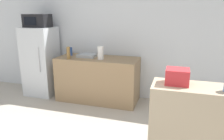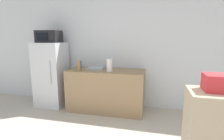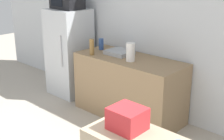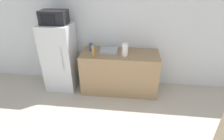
{
  "view_description": "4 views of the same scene",
  "coord_description": "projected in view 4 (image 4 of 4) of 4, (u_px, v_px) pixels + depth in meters",
  "views": [
    {
      "loc": [
        1.32,
        -1.41,
        1.84
      ],
      "look_at": [
        0.3,
        1.92,
        0.88
      ],
      "focal_mm": 35.0,
      "sensor_mm": 36.0,
      "label": 1
    },
    {
      "loc": [
        0.78,
        -0.95,
        1.61
      ],
      "look_at": [
        0.09,
        1.9,
        1.06
      ],
      "focal_mm": 28.0,
      "sensor_mm": 36.0,
      "label": 2
    },
    {
      "loc": [
        2.51,
        -0.7,
        2.17
      ],
      "look_at": [
        0.19,
        1.82,
        1.02
      ],
      "focal_mm": 50.0,
      "sensor_mm": 36.0,
      "label": 3
    },
    {
      "loc": [
        -0.0,
        -0.77,
        2.35
      ],
      "look_at": [
        -0.3,
        1.83,
        0.93
      ],
      "focal_mm": 28.0,
      "sensor_mm": 36.0,
      "label": 4
    }
  ],
  "objects": [
    {
      "name": "sink_basin",
      "position": [
        109.0,
        51.0,
        3.74
      ],
      "size": [
        0.37,
        0.32,
        0.06
      ],
      "primitive_type": "cube",
      "color": "#9EA3A8",
      "rests_on": "counter"
    },
    {
      "name": "bottle_tall",
      "position": [
        93.0,
        51.0,
        3.46
      ],
      "size": [
        0.07,
        0.07,
        0.24
      ],
      "primitive_type": "cylinder",
      "color": "olive",
      "rests_on": "counter"
    },
    {
      "name": "wall_back",
      "position": [
        132.0,
        30.0,
        3.82
      ],
      "size": [
        8.0,
        0.06,
        2.6
      ],
      "primitive_type": "cube",
      "color": "silver",
      "rests_on": "ground_plane"
    },
    {
      "name": "bottle_short",
      "position": [
        91.0,
        47.0,
        3.77
      ],
      "size": [
        0.08,
        0.08,
        0.17
      ],
      "primitive_type": "cylinder",
      "color": "#2D4C8C",
      "rests_on": "counter"
    },
    {
      "name": "microwave",
      "position": [
        54.0,
        17.0,
        3.46
      ],
      "size": [
        0.52,
        0.35,
        0.27
      ],
      "color": "black",
      "rests_on": "refrigerator"
    },
    {
      "name": "paper_towel_roll",
      "position": [
        125.0,
        50.0,
        3.52
      ],
      "size": [
        0.12,
        0.12,
        0.26
      ],
      "primitive_type": "cylinder",
      "color": "white",
      "rests_on": "counter"
    },
    {
      "name": "refrigerator",
      "position": [
        60.0,
        58.0,
        3.88
      ],
      "size": [
        0.65,
        0.62,
        1.49
      ],
      "color": "silver",
      "rests_on": "ground_plane"
    },
    {
      "name": "counter",
      "position": [
        120.0,
        72.0,
        3.9
      ],
      "size": [
        1.65,
        0.7,
        0.91
      ],
      "primitive_type": "cube",
      "color": "#937551",
      "rests_on": "ground_plane"
    }
  ]
}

